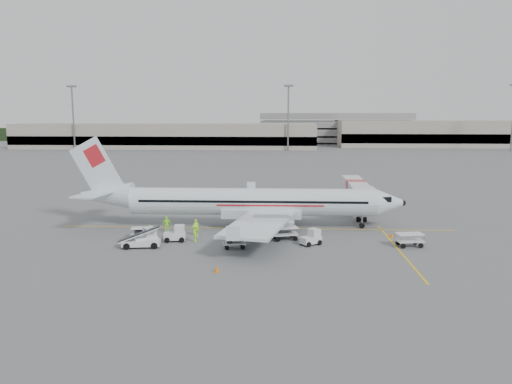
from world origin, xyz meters
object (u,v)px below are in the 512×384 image
(aircraft, at_px, (253,184))
(tug_mid, at_px, (175,233))
(jet_bridge, at_px, (355,196))
(tug_aft, at_px, (145,237))
(belt_loader, at_px, (141,234))
(tug_fore, at_px, (310,237))

(aircraft, bearing_deg, tug_mid, -138.68)
(aircraft, height_order, jet_bridge, aircraft)
(aircraft, xyz_separation_m, tug_mid, (-7.49, -6.65, -4.17))
(aircraft, distance_m, tug_aft, 13.78)
(tug_aft, bearing_deg, belt_loader, -139.54)
(tug_fore, height_order, tug_aft, tug_aft)
(jet_bridge, xyz_separation_m, tug_mid, (-20.26, -15.92, -1.28))
(jet_bridge, xyz_separation_m, tug_aft, (-22.81, -17.76, -1.23))
(tug_fore, distance_m, tug_mid, 13.57)
(jet_bridge, distance_m, tug_mid, 25.80)
(belt_loader, height_order, tug_aft, belt_loader)
(tug_mid, bearing_deg, tug_aft, -151.48)
(aircraft, xyz_separation_m, belt_loader, (-10.20, -9.15, -3.70))
(belt_loader, xyz_separation_m, tug_fore, (16.26, 1.81, -0.52))
(jet_bridge, height_order, tug_fore, jet_bridge)
(jet_bridge, height_order, tug_mid, jet_bridge)
(belt_loader, height_order, tug_fore, belt_loader)
(tug_mid, bearing_deg, aircraft, 34.33)
(belt_loader, relative_size, tug_mid, 2.24)
(aircraft, relative_size, tug_mid, 17.05)
(belt_loader, bearing_deg, tug_aft, 68.26)
(tug_fore, distance_m, tug_aft, 16.15)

